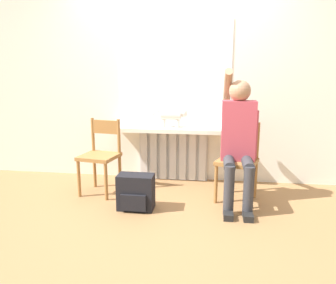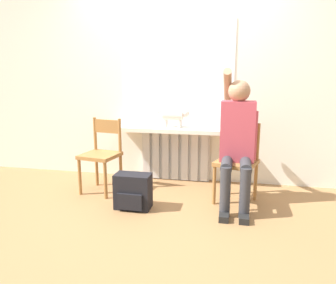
{
  "view_description": "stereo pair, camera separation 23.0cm",
  "coord_description": "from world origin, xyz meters",
  "px_view_note": "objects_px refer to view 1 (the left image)",
  "views": [
    {
      "loc": [
        0.51,
        -2.81,
        1.33
      ],
      "look_at": [
        0.0,
        0.7,
        0.58
      ],
      "focal_mm": 35.0,
      "sensor_mm": 36.0,
      "label": 1
    },
    {
      "loc": [
        0.74,
        -2.77,
        1.33
      ],
      "look_at": [
        0.0,
        0.7,
        0.58
      ],
      "focal_mm": 35.0,
      "sensor_mm": 36.0,
      "label": 2
    }
  ],
  "objects_px": {
    "cat": "(173,115)",
    "backpack": "(136,192)",
    "chair_left": "(101,155)",
    "person": "(239,136)",
    "chair_right": "(238,160)"
  },
  "relations": [
    {
      "from": "chair_right",
      "to": "person",
      "type": "bearing_deg",
      "value": -77.6
    },
    {
      "from": "chair_left",
      "to": "chair_right",
      "type": "relative_size",
      "value": 1.0
    },
    {
      "from": "chair_left",
      "to": "person",
      "type": "height_order",
      "value": "person"
    },
    {
      "from": "chair_right",
      "to": "person",
      "type": "height_order",
      "value": "person"
    },
    {
      "from": "person",
      "to": "cat",
      "type": "distance_m",
      "value": 0.96
    },
    {
      "from": "person",
      "to": "chair_right",
      "type": "bearing_deg",
      "value": 83.37
    },
    {
      "from": "person",
      "to": "backpack",
      "type": "xyz_separation_m",
      "value": [
        -0.99,
        -0.31,
        -0.53
      ]
    },
    {
      "from": "chair_left",
      "to": "backpack",
      "type": "height_order",
      "value": "chair_left"
    },
    {
      "from": "chair_left",
      "to": "person",
      "type": "bearing_deg",
      "value": 5.98
    },
    {
      "from": "backpack",
      "to": "chair_right",
      "type": "bearing_deg",
      "value": 22.17
    },
    {
      "from": "chair_right",
      "to": "person",
      "type": "distance_m",
      "value": 0.28
    },
    {
      "from": "person",
      "to": "chair_left",
      "type": "bearing_deg",
      "value": 176.25
    },
    {
      "from": "cat",
      "to": "backpack",
      "type": "distance_m",
      "value": 1.15
    },
    {
      "from": "person",
      "to": "backpack",
      "type": "distance_m",
      "value": 1.17
    },
    {
      "from": "chair_left",
      "to": "cat",
      "type": "distance_m",
      "value": 0.98
    }
  ]
}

